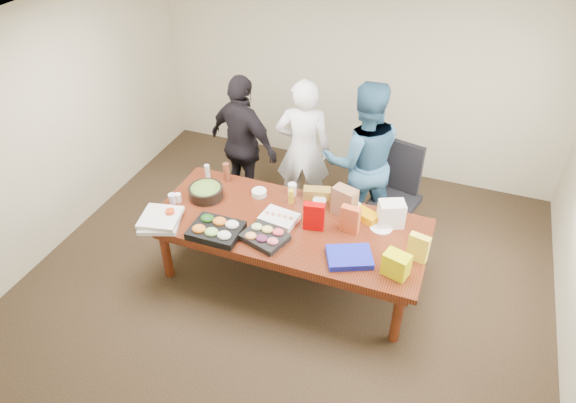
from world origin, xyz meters
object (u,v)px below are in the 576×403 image
at_px(office_chair, 395,198).
at_px(person_center, 303,150).
at_px(person_right, 362,161).
at_px(salad_bowl, 206,192).
at_px(conference_table, 290,251).
at_px(sheet_cake, 279,218).

height_order(office_chair, person_center, person_center).
height_order(person_right, salad_bowl, person_right).
relative_size(office_chair, person_center, 0.62).
distance_m(conference_table, office_chair, 1.41).
distance_m(person_center, salad_bowl, 1.30).
height_order(office_chair, sheet_cake, office_chair).
height_order(conference_table, person_right, person_right).
xyz_separation_m(person_right, sheet_cake, (-0.58, -1.11, -0.17)).
height_order(office_chair, person_right, person_right).
distance_m(conference_table, salad_bowl, 1.11).
bearing_deg(conference_table, person_right, 67.33).
relative_size(person_center, person_right, 0.94).
bearing_deg(person_right, conference_table, 44.39).
bearing_deg(person_right, salad_bowl, 11.15).
bearing_deg(person_right, office_chair, 151.52).
bearing_deg(sheet_cake, person_center, 105.10).
bearing_deg(person_center, salad_bowl, 41.15).
xyz_separation_m(person_center, sheet_cake, (0.15, -1.17, -0.12)).
xyz_separation_m(conference_table, person_right, (0.46, 1.11, 0.58)).
bearing_deg(person_right, person_center, -27.64).
distance_m(office_chair, person_center, 1.21).
bearing_deg(office_chair, sheet_cake, -120.09).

